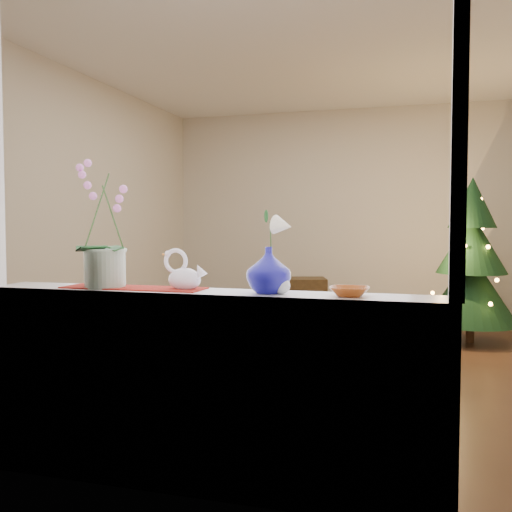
{
  "coord_description": "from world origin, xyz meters",
  "views": [
    {
      "loc": [
        0.95,
        -4.81,
        1.22
      ],
      "look_at": [
        -0.05,
        -1.4,
        1.03
      ],
      "focal_mm": 40.0,
      "sensor_mm": 36.0,
      "label": 1
    }
  ],
  "objects": [
    {
      "name": "windowsill",
      "position": [
        0.0,
        -2.37,
        0.9
      ],
      "size": [
        2.2,
        0.26,
        0.04
      ],
      "primitive_type": "cube",
      "color": "white",
      "rests_on": "window_apron"
    },
    {
      "name": "window_apron",
      "position": [
        0.0,
        -2.46,
        0.44
      ],
      "size": [
        2.2,
        0.08,
        0.88
      ],
      "primitive_type": "cube",
      "color": "white",
      "rests_on": "ground"
    },
    {
      "name": "lily",
      "position": [
        0.29,
        -2.38,
        1.25
      ],
      "size": [
        0.13,
        0.08,
        0.18
      ],
      "primitive_type": null,
      "color": "white",
      "rests_on": "blue_vase"
    },
    {
      "name": "xmas_tree",
      "position": [
        1.44,
        1.51,
        0.86
      ],
      "size": [
        0.99,
        0.99,
        1.73
      ],
      "primitive_type": null,
      "rotation": [
        0.0,
        0.0,
        -0.05
      ],
      "color": "black",
      "rests_on": "ground"
    },
    {
      "name": "wall_front",
      "position": [
        0.0,
        -2.5,
        1.35
      ],
      "size": [
        4.5,
        0.1,
        2.7
      ],
      "primitive_type": "cube",
      "color": "beige",
      "rests_on": "ground"
    },
    {
      "name": "wall_back",
      "position": [
        0.0,
        2.5,
        1.35
      ],
      "size": [
        4.5,
        0.1,
        2.7
      ],
      "primitive_type": "cube",
      "color": "beige",
      "rests_on": "ground"
    },
    {
      "name": "window_frame",
      "position": [
        0.0,
        -2.47,
        1.7
      ],
      "size": [
        2.22,
        0.06,
        1.6
      ],
      "primitive_type": null,
      "color": "white",
      "rests_on": "windowsill"
    },
    {
      "name": "side_table",
      "position": [
        -0.51,
        1.48,
        0.31
      ],
      "size": [
        0.93,
        0.65,
        0.63
      ],
      "primitive_type": "cube",
      "rotation": [
        0.0,
        0.0,
        0.3
      ],
      "color": "black",
      "rests_on": "ground"
    },
    {
      "name": "ground",
      "position": [
        0.0,
        0.0,
        0.0
      ],
      "size": [
        5.0,
        5.0,
        0.0
      ],
      "primitive_type": "plane",
      "color": "#3E2719",
      "rests_on": "ground"
    },
    {
      "name": "amber_dish",
      "position": [
        0.65,
        -2.39,
        0.94
      ],
      "size": [
        0.15,
        0.15,
        0.04
      ],
      "primitive_type": "imported",
      "rotation": [
        0.0,
        0.0,
        0.03
      ],
      "color": "#994517",
      "rests_on": "windowsill"
    },
    {
      "name": "ceiling",
      "position": [
        0.0,
        0.0,
        2.7
      ],
      "size": [
        5.0,
        5.0,
        0.0
      ],
      "primitive_type": "plane",
      "color": "white",
      "rests_on": "wall_back"
    },
    {
      "name": "orchid_pot",
      "position": [
        -0.53,
        -2.38,
        1.23
      ],
      "size": [
        0.25,
        0.25,
        0.62
      ],
      "primitive_type": null,
      "rotation": [
        0.0,
        0.0,
        -0.17
      ],
      "color": "white",
      "rests_on": "windowsill"
    },
    {
      "name": "runner",
      "position": [
        -0.38,
        -2.37,
        0.92
      ],
      "size": [
        0.7,
        0.2,
        0.01
      ],
      "primitive_type": "cube",
      "color": "maroon",
      "rests_on": "windowsill"
    },
    {
      "name": "blue_vase",
      "position": [
        0.29,
        -2.38,
        1.04
      ],
      "size": [
        0.28,
        0.28,
        0.24
      ],
      "primitive_type": "imported",
      "rotation": [
        0.0,
        0.0,
        0.28
      ],
      "color": "navy",
      "rests_on": "windowsill"
    },
    {
      "name": "swan",
      "position": [
        -0.12,
        -2.36,
        1.01
      ],
      "size": [
        0.22,
        0.12,
        0.18
      ],
      "primitive_type": null,
      "rotation": [
        0.0,
        0.0,
        0.08
      ],
      "color": "white",
      "rests_on": "windowsill"
    },
    {
      "name": "wall_left",
      "position": [
        -2.25,
        0.0,
        1.35
      ],
      "size": [
        0.1,
        5.0,
        2.7
      ],
      "primitive_type": "cube",
      "color": "beige",
      "rests_on": "ground"
    },
    {
      "name": "paperweight",
      "position": [
        0.36,
        -2.39,
        0.96
      ],
      "size": [
        0.09,
        0.09,
        0.08
      ],
      "primitive_type": "sphere",
      "rotation": [
        0.0,
        0.0,
        0.23
      ],
      "color": "silver",
      "rests_on": "windowsill"
    }
  ]
}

